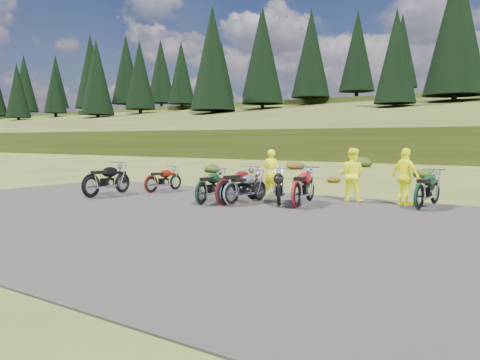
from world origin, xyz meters
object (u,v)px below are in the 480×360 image
Objects in this scene: motorcycle_0 at (91,199)px; person_middle at (271,174)px; motorcycle_3 at (231,206)px; motorcycle_7 at (418,211)px.

person_middle reaches higher than motorcycle_0.
motorcycle_0 is at bearing 31.57° from person_middle.
motorcycle_3 is 2.77m from person_middle.
motorcycle_0 is 1.40× the size of person_middle.
person_middle is at bearing -56.81° from motorcycle_0.
motorcycle_3 is 1.22× the size of person_middle.
motorcycle_0 reaches higher than motorcycle_3.
person_middle reaches higher than motorcycle_7.
motorcycle_7 is at bearing 167.93° from person_middle.
motorcycle_3 is 5.41m from motorcycle_7.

